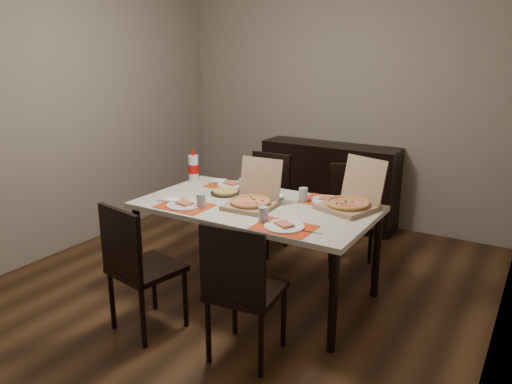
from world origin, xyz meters
TOP-DOWN VIEW (x-y plane):
  - ground at (0.00, 0.00)m, footprint 3.80×4.00m
  - room_walls at (0.00, 0.43)m, footprint 3.84×4.02m
  - sideboard at (0.00, 1.78)m, footprint 1.50×0.40m
  - dining_table at (0.17, -0.08)m, footprint 1.80×1.00m
  - chair_near_left at (-0.22, -0.99)m, footprint 0.49×0.49m
  - chair_near_right at (0.57, -0.90)m, footprint 0.46×0.46m
  - chair_far_left at (-0.25, 0.80)m, footprint 0.43×0.43m
  - chair_far_right at (0.65, 0.78)m, footprint 0.55×0.55m
  - setting_near_left at (-0.25, -0.39)m, footprint 0.48×0.30m
  - setting_near_right at (0.56, -0.42)m, footprint 0.48×0.30m
  - setting_far_left at (-0.26, 0.25)m, footprint 0.45×0.30m
  - setting_far_right at (0.58, 0.25)m, footprint 0.47×0.30m
  - napkin_loose at (0.12, -0.15)m, footprint 0.15×0.16m
  - pizza_box_center at (0.18, -0.14)m, footprint 0.37×0.40m
  - pizza_box_right at (0.83, 0.19)m, footprint 0.48×0.50m
  - faina_plate at (-0.19, 0.04)m, footprint 0.25×0.25m
  - dip_bowl at (0.24, 0.14)m, footprint 0.14×0.14m
  - soda_bottle at (-0.67, 0.24)m, footprint 0.09×0.09m

SIDE VIEW (x-z plane):
  - ground at x=0.00m, z-range -0.02..0.00m
  - sideboard at x=0.00m, z-range 0.00..0.90m
  - chair_near_left at x=-0.22m, z-range 0.05..0.98m
  - chair_near_right at x=0.57m, z-range 0.05..0.98m
  - chair_far_left at x=-0.25m, z-range 0.05..0.98m
  - chair_far_right at x=0.65m, z-range 0.05..0.98m
  - dining_table at x=0.17m, z-range 0.31..1.06m
  - napkin_loose at x=0.12m, z-range 0.75..0.77m
  - dip_bowl at x=0.24m, z-range 0.75..0.78m
  - faina_plate at x=-0.19m, z-range 0.75..0.78m
  - setting_near_left at x=-0.25m, z-range 0.72..0.83m
  - setting_near_right at x=0.56m, z-range 0.72..0.83m
  - setting_far_left at x=-0.26m, z-range 0.72..0.83m
  - setting_far_right at x=0.58m, z-range 0.72..0.83m
  - pizza_box_center at x=0.18m, z-range 0.63..0.98m
  - pizza_box_right at x=0.83m, z-range 0.62..0.99m
  - soda_bottle at x=-0.67m, z-range 0.73..1.01m
  - room_walls at x=0.00m, z-range 0.42..3.04m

